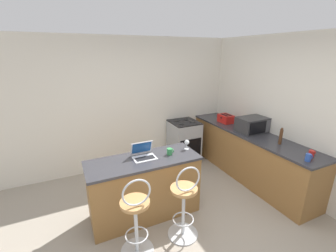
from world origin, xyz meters
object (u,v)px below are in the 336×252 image
at_px(mug_red, 312,153).
at_px(mug_blue, 308,157).
at_px(pepper_mill, 281,136).
at_px(stove_range, 184,141).
at_px(wine_glass_short, 187,143).
at_px(laptop, 143,153).
at_px(mug_white, 240,122).
at_px(bar_stool_far, 184,203).
at_px(toaster, 226,119).
at_px(microwave, 252,125).
at_px(mug_green, 170,151).
at_px(bar_stool_near, 136,218).

relative_size(mug_red, mug_blue, 0.90).
bearing_deg(pepper_mill, mug_blue, -105.53).
bearing_deg(stove_range, wine_glass_short, -117.53).
relative_size(laptop, mug_white, 3.00).
bearing_deg(bar_stool_far, toaster, 39.77).
height_order(laptop, microwave, microwave).
bearing_deg(mug_green, toaster, 27.76).
relative_size(mug_blue, mug_white, 1.00).
distance_m(pepper_mill, mug_green, 1.81).
bearing_deg(stove_range, toaster, -28.26).
relative_size(stove_range, pepper_mill, 3.30).
bearing_deg(wine_glass_short, bar_stool_far, -121.00).
height_order(pepper_mill, wine_glass_short, pepper_mill).
relative_size(bar_stool_far, stove_range, 1.15).
bearing_deg(mug_blue, laptop, 151.85).
height_order(mug_blue, pepper_mill, pepper_mill).
xyz_separation_m(mug_red, pepper_mill, (-0.03, 0.50, 0.09)).
xyz_separation_m(bar_stool_near, microwave, (2.50, 0.84, 0.54)).
relative_size(bar_stool_far, pepper_mill, 3.80).
xyz_separation_m(bar_stool_near, stove_range, (1.68, 1.92, -0.05)).
xyz_separation_m(bar_stool_near, bar_stool_far, (0.63, 0.00, 0.00)).
bearing_deg(laptop, mug_green, -12.62).
bearing_deg(mug_white, bar_stool_near, -154.15).
relative_size(stove_range, wine_glass_short, 6.09).
bearing_deg(bar_stool_far, wine_glass_short, 59.00).
relative_size(microwave, mug_red, 5.63).
bearing_deg(mug_blue, stove_range, 105.50).
relative_size(bar_stool_near, toaster, 3.44).
bearing_deg(mug_white, wine_glass_short, -159.17).
bearing_deg(mug_white, pepper_mill, -96.55).
distance_m(mug_blue, pepper_mill, 0.61).
bearing_deg(mug_blue, mug_white, 80.21).
distance_m(mug_red, wine_glass_short, 1.77).
distance_m(microwave, mug_green, 1.81).
relative_size(toaster, stove_range, 0.33).
relative_size(mug_white, mug_green, 1.10).
relative_size(toaster, mug_green, 3.19).
height_order(toaster, pepper_mill, pepper_mill).
height_order(laptop, pepper_mill, pepper_mill).
relative_size(microwave, mug_blue, 5.09).
xyz_separation_m(toaster, wine_glass_short, (-1.42, -0.85, 0.02)).
distance_m(stove_range, pepper_mill, 1.98).
relative_size(bar_stool_far, mug_green, 10.99).
relative_size(laptop, mug_green, 3.31).
distance_m(pepper_mill, wine_glass_short, 1.52).
distance_m(mug_red, mug_white, 1.56).
bearing_deg(laptop, bar_stool_far, -66.93).
distance_m(bar_stool_far, stove_range, 2.19).
distance_m(mug_green, wine_glass_short, 0.33).
xyz_separation_m(bar_stool_far, microwave, (1.87, 0.84, 0.54)).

